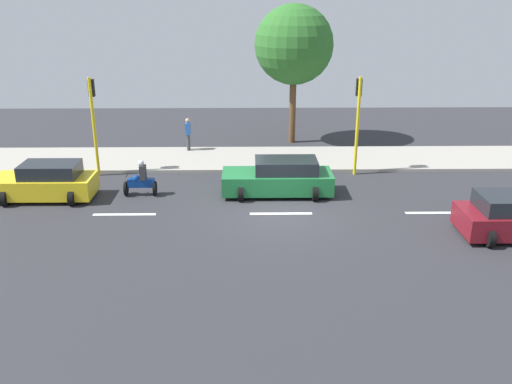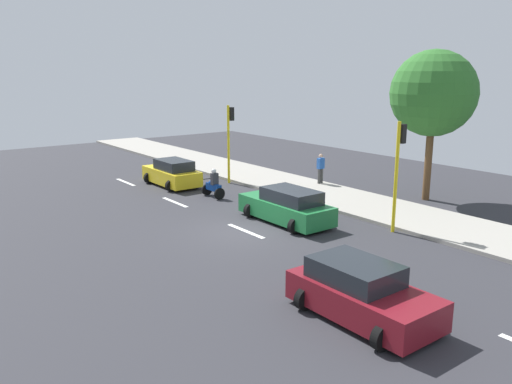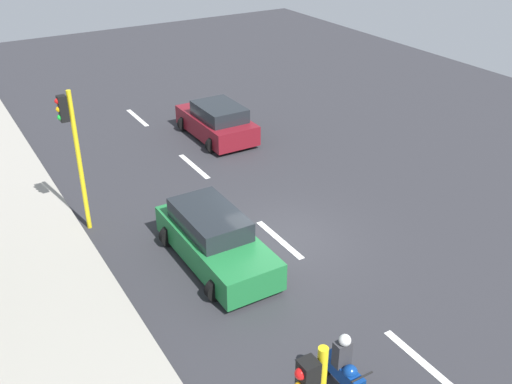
{
  "view_description": "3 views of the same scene",
  "coord_description": "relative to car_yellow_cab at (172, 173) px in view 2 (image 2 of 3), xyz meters",
  "views": [
    {
      "loc": [
        -19.33,
        1.23,
        8.08
      ],
      "look_at": [
        -0.39,
        0.97,
        1.04
      ],
      "focal_mm": 38.32,
      "sensor_mm": 36.0,
      "label": 1
    },
    {
      "loc": [
        -12.06,
        -16.59,
        6.46
      ],
      "look_at": [
        0.57,
        0.05,
        1.56
      ],
      "focal_mm": 36.69,
      "sensor_mm": 36.0,
      "label": 2
    },
    {
      "loc": [
        8.34,
        12.5,
        9.73
      ],
      "look_at": [
        0.39,
        -0.74,
        1.42
      ],
      "focal_mm": 41.03,
      "sensor_mm": 36.0,
      "label": 3
    }
  ],
  "objects": [
    {
      "name": "traffic_light_corner",
      "position": [
        3.08,
        -1.34,
        2.22
      ],
      "size": [
        0.49,
        0.24,
        4.5
      ],
      "color": "yellow",
      "rests_on": "ground"
    },
    {
      "name": "lane_stripe_south",
      "position": [
        -1.76,
        -3.51,
        -0.7
      ],
      "size": [
        0.2,
        2.4,
        0.01
      ],
      "primitive_type": "cube",
      "color": "white",
      "rests_on": "ground"
    },
    {
      "name": "car_green",
      "position": [
        0.41,
        -9.55,
        0.0
      ],
      "size": [
        2.19,
        4.56,
        1.52
      ],
      "color": "#1E7238",
      "rests_on": "ground"
    },
    {
      "name": "traffic_light_midblock",
      "position": [
        3.08,
        -13.21,
        2.22
      ],
      "size": [
        0.49,
        0.24,
        4.5
      ],
      "color": "yellow",
      "rests_on": "ground"
    },
    {
      "name": "lane_stripe_mid",
      "position": [
        -1.76,
        -9.51,
        -0.7
      ],
      "size": [
        0.2,
        2.4,
        0.01
      ],
      "primitive_type": "cube",
      "color": "white",
      "rests_on": "ground"
    },
    {
      "name": "car_maroon",
      "position": [
        -3.85,
        -17.56,
        0.0
      ],
      "size": [
        2.33,
        4.07,
        1.52
      ],
      "color": "maroon",
      "rests_on": "ground"
    },
    {
      "name": "ground_plane",
      "position": [
        -1.76,
        -9.51,
        -0.76
      ],
      "size": [
        40.0,
        60.0,
        0.1
      ],
      "primitive_type": "cube",
      "color": "#2D2D33"
    },
    {
      "name": "lane_stripe_north",
      "position": [
        -1.76,
        -15.51,
        -0.7
      ],
      "size": [
        0.2,
        2.4,
        0.01
      ],
      "primitive_type": "cube",
      "color": "white",
      "rests_on": "ground"
    },
    {
      "name": "motorcycle",
      "position": [
        0.34,
        -3.79,
        -0.07
      ],
      "size": [
        0.6,
        1.3,
        1.53
      ],
      "color": "black",
      "rests_on": "ground"
    },
    {
      "name": "sidewalk",
      "position": [
        5.24,
        -9.51,
        -0.63
      ],
      "size": [
        4.0,
        60.0,
        0.15
      ],
      "primitive_type": "cube",
      "color": "#9E998E",
      "rests_on": "ground"
    },
    {
      "name": "pedestrian_near_signal",
      "position": [
        6.69,
        -5.12,
        0.35
      ],
      "size": [
        0.4,
        0.24,
        1.69
      ],
      "color": "#3F3F3F",
      "rests_on": "sidewalk"
    },
    {
      "name": "car_yellow_cab",
      "position": [
        0.0,
        0.0,
        0.0
      ],
      "size": [
        2.15,
        4.03,
        1.52
      ],
      "color": "yellow",
      "rests_on": "ground"
    },
    {
      "name": "street_tree_north",
      "position": [
        8.72,
        -10.72,
        4.61
      ],
      "size": [
        4.21,
        4.21,
        7.45
      ],
      "color": "brown",
      "rests_on": "ground"
    },
    {
      "name": "lane_stripe_far_south",
      "position": [
        -1.76,
        2.49,
        -0.7
      ],
      "size": [
        0.2,
        2.4,
        0.01
      ],
      "primitive_type": "cube",
      "color": "white",
      "rests_on": "ground"
    }
  ]
}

